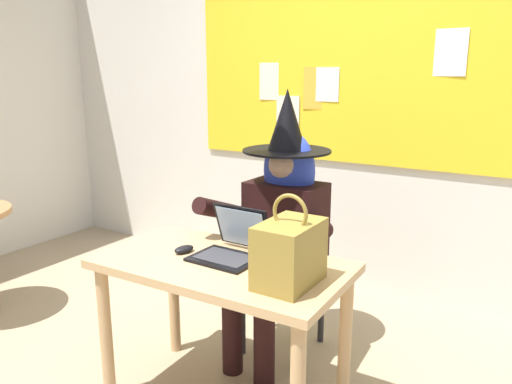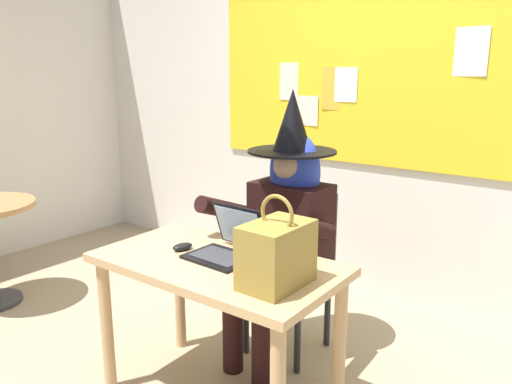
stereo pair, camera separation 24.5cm
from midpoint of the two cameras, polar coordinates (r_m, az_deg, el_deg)
wall_back_bulletin at (r=3.59m, az=14.56°, el=12.07°), size 5.62×1.82×2.99m
desk_main at (r=2.34m, az=-1.43°, el=-10.45°), size 1.16×0.66×0.73m
chair_at_desk at (r=2.90m, az=6.98°, el=-7.88°), size 0.44×0.44×0.92m
person_costumed at (r=2.70m, az=5.87°, el=-2.81°), size 0.60×0.71×1.49m
laptop at (r=2.33m, az=-0.25°, el=-6.15°), size 0.31×0.31×0.23m
computer_mouse at (r=2.43m, az=-5.56°, el=-6.29°), size 0.08×0.11×0.03m
handbag at (r=2.00m, az=5.89°, el=-7.09°), size 0.20×0.30×0.38m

